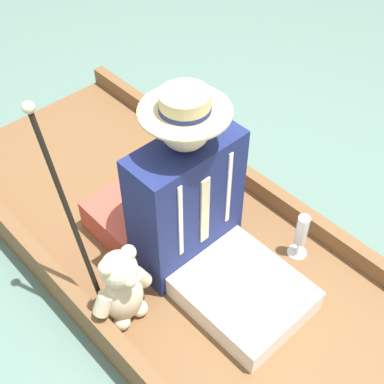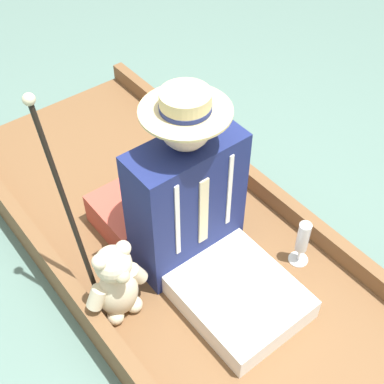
{
  "view_description": "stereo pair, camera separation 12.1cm",
  "coord_description": "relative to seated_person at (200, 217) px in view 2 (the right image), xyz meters",
  "views": [
    {
      "loc": [
        1.0,
        0.98,
        2.05
      ],
      "look_at": [
        -0.0,
        -0.11,
        0.54
      ],
      "focal_mm": 50.0,
      "sensor_mm": 36.0,
      "label": 1
    },
    {
      "loc": [
        0.91,
        1.06,
        2.05
      ],
      "look_at": [
        -0.0,
        -0.11,
        0.54
      ],
      "focal_mm": 50.0,
      "sensor_mm": 36.0,
      "label": 2
    }
  ],
  "objects": [
    {
      "name": "seated_person",
      "position": [
        0.0,
        0.0,
        0.0
      ],
      "size": [
        0.48,
        0.77,
        0.87
      ],
      "rotation": [
        0.0,
        0.0,
        0.12
      ],
      "color": "white",
      "rests_on": "punt_boat"
    },
    {
      "name": "walking_cane",
      "position": [
        0.46,
        -0.22,
        0.23
      ],
      "size": [
        0.04,
        0.26,
        0.94
      ],
      "color": "black",
      "rests_on": "punt_boat"
    },
    {
      "name": "wine_glass",
      "position": [
        -0.36,
        0.26,
        -0.17
      ],
      "size": [
        0.09,
        0.09,
        0.24
      ],
      "color": "silver",
      "rests_on": "punt_boat"
    },
    {
      "name": "teddy_bear",
      "position": [
        0.4,
        -0.01,
        -0.12
      ],
      "size": [
        0.28,
        0.16,
        0.4
      ],
      "color": "beige",
      "rests_on": "punt_boat"
    },
    {
      "name": "ground_plane",
      "position": [
        0.0,
        0.06,
        -0.43
      ],
      "size": [
        16.0,
        16.0,
        0.0
      ],
      "primitive_type": "plane",
      "color": "slate"
    },
    {
      "name": "seat_cushion",
      "position": [
        0.02,
        -0.37,
        -0.23
      ],
      "size": [
        0.48,
        0.34,
        0.16
      ],
      "color": "#B24738",
      "rests_on": "punt_boat"
    },
    {
      "name": "punt_boat",
      "position": [
        0.0,
        0.06,
        -0.36
      ],
      "size": [
        1.1,
        3.05,
        0.22
      ],
      "color": "brown",
      "rests_on": "ground_plane"
    }
  ]
}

